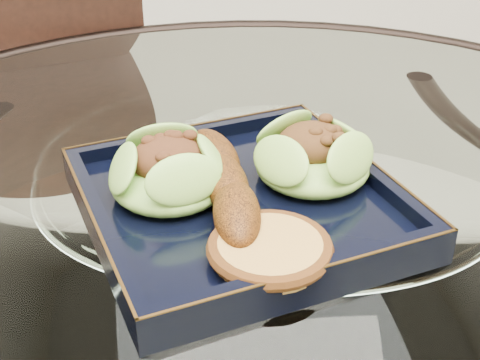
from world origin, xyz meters
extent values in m
cylinder|color=white|center=(0.00, 0.00, 0.76)|extent=(1.10, 1.10, 0.01)
torus|color=black|center=(0.00, 0.00, 0.76)|extent=(1.13, 1.13, 0.02)
cylinder|color=black|center=(0.28, 0.28, 0.38)|extent=(0.04, 0.04, 0.75)
cylinder|color=black|center=(-0.28, 0.28, 0.38)|extent=(0.04, 0.04, 0.75)
cube|color=black|center=(-0.25, 0.35, 0.49)|extent=(0.51, 0.51, 0.04)
cube|color=black|center=(-0.29, 0.55, 0.77)|extent=(0.41, 0.11, 0.48)
cylinder|color=black|center=(-0.10, 0.57, 0.23)|extent=(0.03, 0.03, 0.47)
cube|color=black|center=(-0.03, -0.02, 0.77)|extent=(0.32, 0.32, 0.02)
ellipsoid|color=#548C28|center=(-0.09, 0.00, 0.80)|extent=(0.14, 0.14, 0.04)
ellipsoid|color=#58942B|center=(0.04, 0.00, 0.80)|extent=(0.12, 0.12, 0.04)
ellipsoid|color=#68320A|center=(-0.04, -0.02, 0.80)|extent=(0.04, 0.19, 0.04)
cylinder|color=gold|center=(-0.02, -0.12, 0.79)|extent=(0.11, 0.11, 0.02)
camera|label=1|loc=(-0.13, -0.53, 1.11)|focal=50.00mm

